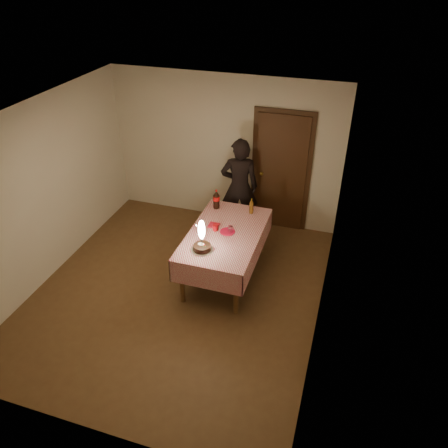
# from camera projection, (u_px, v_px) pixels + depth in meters

# --- Properties ---
(ground) EXTENTS (4.00, 4.50, 0.01)m
(ground) POSITION_uv_depth(u_px,v_px,m) (178.00, 292.00, 6.36)
(ground) COLOR brown
(ground) RESTS_ON ground
(room_shell) EXTENTS (4.04, 4.54, 2.62)m
(room_shell) POSITION_uv_depth(u_px,v_px,m) (175.00, 190.00, 5.52)
(room_shell) COLOR beige
(room_shell) RESTS_ON ground
(dining_table) EXTENTS (1.02, 1.72, 0.77)m
(dining_table) POSITION_uv_depth(u_px,v_px,m) (225.00, 239.00, 6.34)
(dining_table) COLOR brown
(dining_table) RESTS_ON ground
(birthday_cake) EXTENTS (0.30, 0.30, 0.47)m
(birthday_cake) POSITION_uv_depth(u_px,v_px,m) (202.00, 242.00, 5.86)
(birthday_cake) COLOR white
(birthday_cake) RESTS_ON dining_table
(red_plate) EXTENTS (0.22, 0.22, 0.01)m
(red_plate) POSITION_uv_depth(u_px,v_px,m) (228.00, 232.00, 6.30)
(red_plate) COLOR red
(red_plate) RESTS_ON dining_table
(red_cup) EXTENTS (0.08, 0.08, 0.10)m
(red_cup) POSITION_uv_depth(u_px,v_px,m) (215.00, 227.00, 6.31)
(red_cup) COLOR #AE0C12
(red_cup) RESTS_ON dining_table
(clear_cup) EXTENTS (0.07, 0.07, 0.09)m
(clear_cup) POSITION_uv_depth(u_px,v_px,m) (230.00, 229.00, 6.28)
(clear_cup) COLOR white
(clear_cup) RESTS_ON dining_table
(napkin_stack) EXTENTS (0.15, 0.15, 0.02)m
(napkin_stack) POSITION_uv_depth(u_px,v_px,m) (214.00, 225.00, 6.43)
(napkin_stack) COLOR #B61428
(napkin_stack) RESTS_ON dining_table
(cola_bottle) EXTENTS (0.10, 0.10, 0.32)m
(cola_bottle) POSITION_uv_depth(u_px,v_px,m) (216.00, 199.00, 6.80)
(cola_bottle) COLOR black
(cola_bottle) RESTS_ON dining_table
(amber_bottle_right) EXTENTS (0.06, 0.06, 0.25)m
(amber_bottle_right) POSITION_uv_depth(u_px,v_px,m) (251.00, 206.00, 6.68)
(amber_bottle_right) COLOR #613910
(amber_bottle_right) RESTS_ON dining_table
(photographer) EXTENTS (0.71, 0.56, 1.72)m
(photographer) POSITION_uv_depth(u_px,v_px,m) (239.00, 187.00, 7.28)
(photographer) COLOR black
(photographer) RESTS_ON ground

